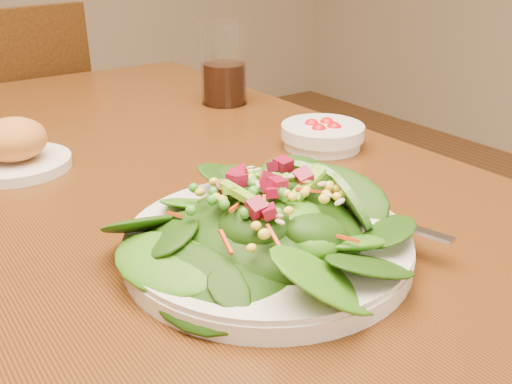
{
  "coord_description": "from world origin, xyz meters",
  "views": [
    {
      "loc": [
        -0.24,
        -0.65,
        1.05
      ],
      "look_at": [
        0.07,
        -0.22,
        0.81
      ],
      "focal_mm": 40.0,
      "sensor_mm": 36.0,
      "label": 1
    }
  ],
  "objects": [
    {
      "name": "chair_far",
      "position": [
        0.03,
        0.85,
        0.48
      ],
      "size": [
        0.5,
        0.5,
        0.9
      ],
      "rotation": [
        0.0,
        0.0,
        3.36
      ],
      "color": "#45270C",
      "rests_on": "ground_plane"
    },
    {
      "name": "salad_plate",
      "position": [
        0.08,
        -0.24,
        0.78
      ],
      "size": [
        0.29,
        0.29,
        0.08
      ],
      "rotation": [
        0.0,
        0.0,
        0.3
      ],
      "color": "white",
      "rests_on": "dining_table"
    },
    {
      "name": "bread_plate",
      "position": [
        -0.08,
        0.15,
        0.78
      ],
      "size": [
        0.15,
        0.15,
        0.07
      ],
      "color": "white",
      "rests_on": "dining_table"
    },
    {
      "name": "tomato_bowl",
      "position": [
        0.33,
        -0.03,
        0.77
      ],
      "size": [
        0.13,
        0.13,
        0.04
      ],
      "color": "white",
      "rests_on": "dining_table"
    },
    {
      "name": "dining_table",
      "position": [
        0.0,
        0.0,
        0.65
      ],
      "size": [
        0.9,
        1.4,
        0.75
      ],
      "color": "#582F0E",
      "rests_on": "ground_plane"
    },
    {
      "name": "drinking_glass",
      "position": [
        0.34,
        0.27,
        0.82
      ],
      "size": [
        0.09,
        0.09,
        0.15
      ],
      "color": "silver",
      "rests_on": "dining_table"
    }
  ]
}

